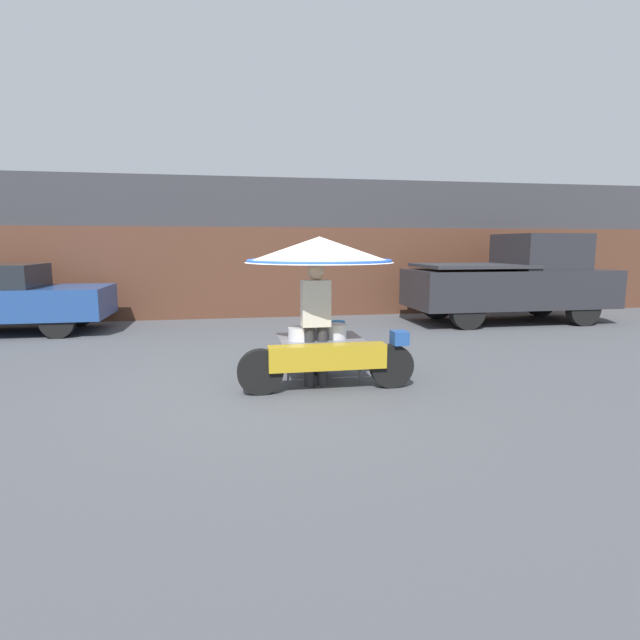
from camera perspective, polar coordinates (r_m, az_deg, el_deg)
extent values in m
plane|color=#4C4F54|center=(6.86, -4.53, -7.52)|extent=(36.00, 36.00, 0.00)
cube|color=#38383D|center=(14.16, -7.86, 8.14)|extent=(28.00, 2.00, 3.62)
cube|color=#563323|center=(13.15, -7.59, 5.36)|extent=(23.80, 0.06, 2.35)
cylinder|color=black|center=(6.77, 8.17, -5.22)|extent=(0.59, 0.14, 0.59)
cylinder|color=black|center=(6.44, -6.85, -5.91)|extent=(0.59, 0.14, 0.59)
cube|color=#B7931E|center=(6.51, 0.85, -4.24)|extent=(1.55, 0.24, 0.32)
cube|color=#234C93|center=(6.72, 9.07, -2.02)|extent=(0.20, 0.24, 0.18)
cylinder|color=black|center=(7.36, -0.44, -4.24)|extent=(0.53, 0.14, 0.53)
cylinder|color=#515156|center=(6.86, 4.54, -4.95)|extent=(0.03, 0.03, 0.59)
cylinder|color=#515156|center=(7.56, 3.10, -3.68)|extent=(0.03, 0.03, 0.59)
cylinder|color=#515156|center=(6.68, -3.67, -5.32)|extent=(0.03, 0.03, 0.59)
cylinder|color=#515156|center=(7.39, -4.35, -3.97)|extent=(0.03, 0.03, 0.59)
cube|color=gray|center=(7.04, -0.07, -2.03)|extent=(1.16, 0.86, 0.02)
cylinder|color=#B2B2B7|center=(6.96, -0.07, 2.29)|extent=(0.03, 0.03, 1.05)
cone|color=white|center=(6.92, -0.08, 8.06)|extent=(2.05, 2.05, 0.35)
torus|color=blue|center=(6.92, -0.08, 6.77)|extent=(2.00, 2.00, 0.05)
cylinder|color=silver|center=(6.84, -1.99, -1.54)|extent=(0.40, 0.40, 0.17)
cylinder|color=silver|center=(6.94, 1.77, -1.28)|extent=(0.32, 0.32, 0.20)
cylinder|color=#1E6BB2|center=(7.32, 2.04, -0.83)|extent=(0.21, 0.21, 0.18)
cylinder|color=#2D2D33|center=(6.73, -1.25, -4.19)|extent=(0.14, 0.14, 0.82)
cylinder|color=#2D2D33|center=(6.76, 0.27, -4.13)|extent=(0.14, 0.14, 0.82)
cube|color=beige|center=(6.62, -0.50, 1.93)|extent=(0.38, 0.22, 0.62)
sphere|color=tan|center=(6.58, -0.50, 5.56)|extent=(0.22, 0.22, 0.22)
cylinder|color=black|center=(11.54, -27.82, -0.19)|extent=(0.67, 0.20, 0.67)
cylinder|color=black|center=(13.01, -25.81, 0.84)|extent=(0.67, 0.20, 0.67)
cylinder|color=black|center=(13.33, 27.88, 1.11)|extent=(0.79, 0.24, 0.79)
cylinder|color=black|center=(14.66, 23.88, 1.97)|extent=(0.79, 0.24, 0.79)
cylinder|color=black|center=(11.73, 16.50, 0.87)|extent=(0.79, 0.24, 0.79)
cylinder|color=black|center=(13.22, 13.25, 1.83)|extent=(0.79, 0.24, 0.79)
cube|color=#28282D|center=(13.12, 20.70, 3.45)|extent=(4.92, 1.96, 0.91)
cube|color=#28282D|center=(13.50, 23.78, 7.16)|extent=(1.67, 1.80, 0.86)
cube|color=#2D2D33|center=(12.61, 16.98, 5.96)|extent=(2.56, 1.88, 0.08)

